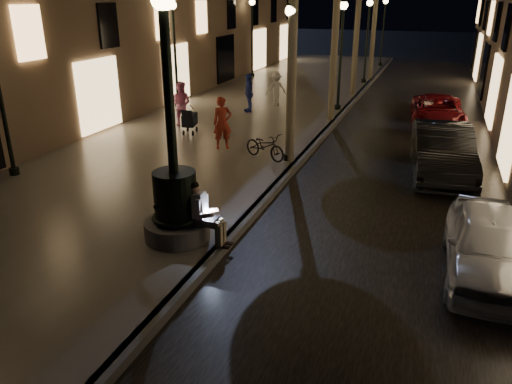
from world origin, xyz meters
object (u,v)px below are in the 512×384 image
at_px(stroller, 190,120).
at_px(car_second, 442,152).
at_px(car_front, 488,245).
at_px(bicycle, 265,146).
at_px(lamp_curb_b, 342,40).
at_px(lamp_curb_d, 384,22).
at_px(lamp_left_b, 174,39).
at_px(seated_man_laptop, 202,211).
at_px(lamp_curb_a, 290,62).
at_px(pedestrian_pink, 181,104).
at_px(pedestrian_blue, 249,93).
at_px(lamp_curb_c, 368,29).
at_px(pedestrian_red, 222,123).
at_px(lamp_left_c, 252,27).
at_px(pedestrian_white, 276,89).
at_px(fountain_lamppost, 175,194).
at_px(car_third, 438,111).

xyz_separation_m(stroller, car_second, (8.90, -1.19, 0.03)).
xyz_separation_m(car_front, bicycle, (-6.18, 4.94, -0.02)).
height_order(car_front, bicycle, car_front).
relative_size(lamp_curb_b, car_front, 1.27).
relative_size(lamp_curb_d, lamp_left_b, 1.00).
relative_size(seated_man_laptop, lamp_curb_a, 0.28).
height_order(pedestrian_pink, bicycle, pedestrian_pink).
bearing_deg(stroller, seated_man_laptop, -73.69).
bearing_deg(pedestrian_pink, pedestrian_blue, -124.63).
height_order(lamp_curb_d, pedestrian_pink, lamp_curb_d).
bearing_deg(lamp_curb_b, lamp_curb_c, 90.00).
height_order(lamp_curb_d, car_second, lamp_curb_d).
distance_m(lamp_curb_c, pedestrian_red, 15.84).
bearing_deg(lamp_curb_a, lamp_left_b, 139.80).
bearing_deg(lamp_left_c, stroller, -79.10).
bearing_deg(stroller, bicycle, -40.59).
bearing_deg(lamp_curb_d, lamp_left_c, -131.59).
height_order(lamp_curb_d, stroller, lamp_curb_d).
bearing_deg(pedestrian_red, lamp_curb_a, -45.53).
bearing_deg(lamp_left_b, pedestrian_white, 23.64).
bearing_deg(stroller, lamp_left_c, 88.58).
bearing_deg(lamp_curb_d, pedestrian_pink, -104.13).
xyz_separation_m(lamp_curb_a, car_front, (5.45, -5.04, -2.59)).
bearing_deg(stroller, lamp_curb_a, -35.29).
bearing_deg(pedestrian_pink, car_second, 159.15).
bearing_deg(pedestrian_red, car_second, -32.54).
distance_m(lamp_curb_d, lamp_left_b, 19.35).
xyz_separation_m(stroller, pedestrian_blue, (0.72, 4.35, 0.31)).
distance_m(lamp_left_b, lamp_left_c, 10.00).
bearing_deg(pedestrian_blue, seated_man_laptop, -17.65).
distance_m(fountain_lamppost, lamp_curb_c, 22.10).
relative_size(lamp_curb_c, lamp_curb_d, 1.00).
bearing_deg(fountain_lamppost, lamp_curb_c, 88.18).
xyz_separation_m(car_third, bicycle, (-5.03, -7.23, 0.01)).
bearing_deg(seated_man_laptop, bicycle, 96.25).
height_order(fountain_lamppost, car_second, fountain_lamppost).
height_order(lamp_curb_c, pedestrian_blue, lamp_curb_c).
xyz_separation_m(lamp_curb_a, lamp_left_b, (-7.10, 6.00, 0.00)).
distance_m(lamp_left_b, pedestrian_pink, 4.15).
bearing_deg(pedestrian_blue, pedestrian_pink, -60.82).
distance_m(lamp_left_b, stroller, 5.56).
relative_size(seated_man_laptop, pedestrian_blue, 0.80).
bearing_deg(pedestrian_red, fountain_lamppost, -108.82).
bearing_deg(lamp_curb_c, lamp_left_b, -125.37).
distance_m(lamp_left_c, car_second, 19.40).
bearing_deg(fountain_lamppost, car_second, 51.90).
xyz_separation_m(lamp_left_b, bicycle, (6.37, -6.10, -2.61)).
distance_m(car_second, car_third, 6.46).
height_order(lamp_left_c, pedestrian_blue, lamp_left_c).
bearing_deg(pedestrian_blue, fountain_lamppost, -20.33).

